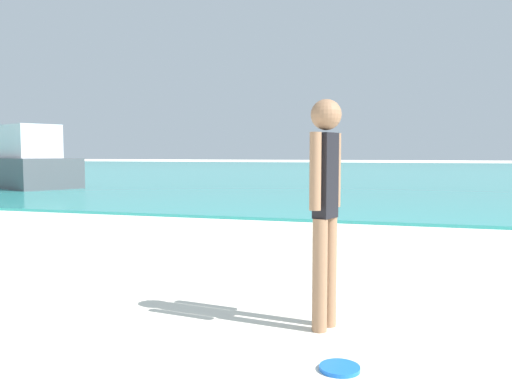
{
  "coord_description": "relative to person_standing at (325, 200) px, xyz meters",
  "views": [
    {
      "loc": [
        2.46,
        1.08,
        1.25
      ],
      "look_at": [
        0.57,
        7.44,
        0.76
      ],
      "focal_mm": 36.35,
      "sensor_mm": 36.0,
      "label": 1
    }
  ],
  "objects": [
    {
      "name": "frisbee",
      "position": [
        0.2,
        -0.69,
        -0.91
      ],
      "size": [
        0.24,
        0.24,
        0.03
      ],
      "primitive_type": "cylinder",
      "color": "blue",
      "rests_on": "ground"
    },
    {
      "name": "person_standing",
      "position": [
        0.0,
        0.0,
        0.0
      ],
      "size": [
        0.22,
        0.36,
        1.63
      ],
      "rotation": [
        0.0,
        0.0,
        4.38
      ],
      "color": "#936B4C",
      "rests_on": "ground"
    },
    {
      "name": "boat_near",
      "position": [
        -13.13,
        12.07,
        -0.11
      ],
      "size": [
        6.64,
        4.81,
        2.18
      ],
      "rotation": [
        0.0,
        0.0,
        2.66
      ],
      "color": "#4C4C51",
      "rests_on": "water"
    },
    {
      "name": "water",
      "position": [
        -1.89,
        35.61,
        -0.9
      ],
      "size": [
        160.0,
        60.0,
        0.06
      ],
      "primitive_type": "cube",
      "color": "teal",
      "rests_on": "ground"
    }
  ]
}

